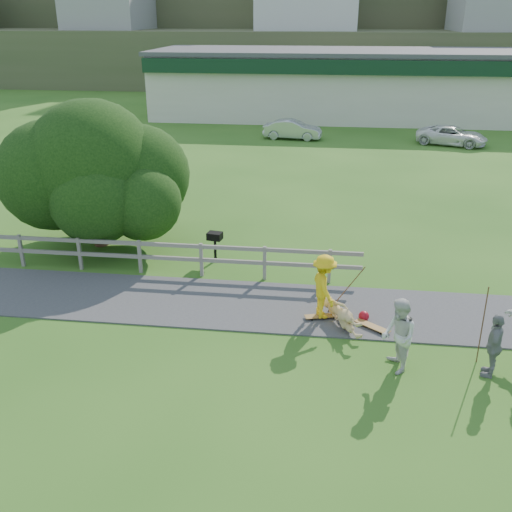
# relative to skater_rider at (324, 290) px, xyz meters

# --- Properties ---
(ground) EXTENTS (260.00, 260.00, 0.00)m
(ground) POSITION_rel_skater_rider_xyz_m (-1.85, -0.97, -0.89)
(ground) COLOR #2D5F1B
(ground) RESTS_ON ground
(path) EXTENTS (34.00, 3.00, 0.04)m
(path) POSITION_rel_skater_rider_xyz_m (-1.85, 0.53, -0.87)
(path) COLOR #39383B
(path) RESTS_ON ground
(fence) EXTENTS (15.05, 0.10, 1.10)m
(fence) POSITION_rel_skater_rider_xyz_m (-6.47, 2.33, -0.17)
(fence) COLOR slate
(fence) RESTS_ON ground
(strip_mall) EXTENTS (32.50, 10.75, 5.10)m
(strip_mall) POSITION_rel_skater_rider_xyz_m (2.15, 33.97, 1.69)
(strip_mall) COLOR beige
(strip_mall) RESTS_ON ground
(skater_rider) EXTENTS (1.01, 1.31, 1.78)m
(skater_rider) POSITION_rel_skater_rider_xyz_m (0.00, 0.00, 0.00)
(skater_rider) COLOR yellow
(skater_rider) RESTS_ON ground
(skater_fallen) EXTENTS (1.83, 1.20, 0.67)m
(skater_fallen) POSITION_rel_skater_rider_xyz_m (0.51, -0.30, -0.56)
(skater_fallen) COLOR #D6B376
(skater_fallen) RESTS_ON ground
(spectator_a) EXTENTS (0.84, 0.99, 1.80)m
(spectator_a) POSITION_rel_skater_rider_xyz_m (1.73, -2.18, 0.01)
(spectator_a) COLOR silver
(spectator_a) RESTS_ON ground
(spectator_b) EXTENTS (0.66, 0.99, 1.57)m
(spectator_b) POSITION_rel_skater_rider_xyz_m (3.86, -2.12, -0.11)
(spectator_b) COLOR gray
(spectator_b) RESTS_ON ground
(car_silver) EXTENTS (3.92, 1.71, 1.25)m
(car_silver) POSITION_rel_skater_rider_xyz_m (-2.45, 24.16, -0.26)
(car_silver) COLOR #B5B6BD
(car_silver) RESTS_ON ground
(car_white) EXTENTS (4.71, 3.30, 1.19)m
(car_white) POSITION_rel_skater_rider_xyz_m (7.65, 23.58, -0.29)
(car_white) COLOR white
(car_white) RESTS_ON ground
(tree) EXTENTS (7.16, 7.16, 4.25)m
(tree) POSITION_rel_skater_rider_xyz_m (-8.00, 4.49, 1.23)
(tree) COLOR black
(tree) RESTS_ON ground
(bbq) EXTENTS (0.53, 0.44, 1.02)m
(bbq) POSITION_rel_skater_rider_xyz_m (-3.65, 3.56, -0.38)
(bbq) COLOR black
(bbq) RESTS_ON ground
(longboard_rider) EXTENTS (0.99, 0.49, 0.11)m
(longboard_rider) POSITION_rel_skater_rider_xyz_m (0.00, 0.00, -0.84)
(longboard_rider) COLOR olive
(longboard_rider) RESTS_ON ground
(longboard_fallen) EXTENTS (0.94, 0.80, 0.11)m
(longboard_fallen) POSITION_rel_skater_rider_xyz_m (1.31, -0.40, -0.83)
(longboard_fallen) COLOR olive
(longboard_fallen) RESTS_ON ground
(helmet) EXTENTS (0.29, 0.29, 0.29)m
(helmet) POSITION_rel_skater_rider_xyz_m (1.11, 0.05, -0.75)
(helmet) COLOR #A30F1D
(helmet) RESTS_ON ground
(pole_rider) EXTENTS (0.03, 0.03, 1.73)m
(pole_rider) POSITION_rel_skater_rider_xyz_m (0.60, 0.40, -0.03)
(pole_rider) COLOR brown
(pole_rider) RESTS_ON ground
(pole_spec_left) EXTENTS (0.03, 0.03, 2.00)m
(pole_spec_left) POSITION_rel_skater_rider_xyz_m (3.69, -1.62, 0.11)
(pole_spec_left) COLOR brown
(pole_spec_left) RESTS_ON ground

